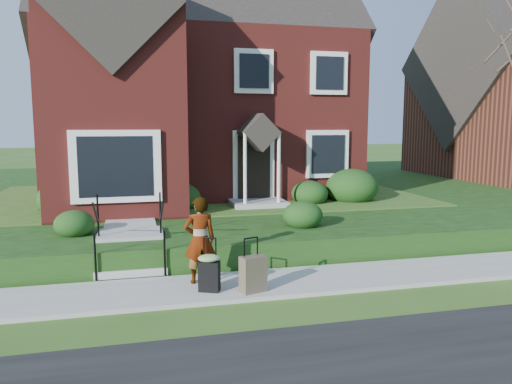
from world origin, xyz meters
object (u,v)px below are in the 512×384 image
object	(u,v)px
woman	(200,240)
suitcase_black	(209,271)
front_steps	(131,246)
suitcase_olive	(253,274)

from	to	relation	value
woman	suitcase_black	size ratio (longest dim) A/B	1.69
front_steps	suitcase_olive	world-z (taller)	front_steps
front_steps	suitcase_black	size ratio (longest dim) A/B	2.07
suitcase_olive	front_steps	bearing A→B (deg)	115.13
front_steps	woman	world-z (taller)	woman
suitcase_black	suitcase_olive	size ratio (longest dim) A/B	1.00
suitcase_olive	woman	bearing A→B (deg)	121.28
front_steps	suitcase_olive	xyz separation A→B (m)	(2.11, -2.33, -0.07)
front_steps	suitcase_olive	size ratio (longest dim) A/B	2.07
front_steps	woman	distance (m)	2.07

